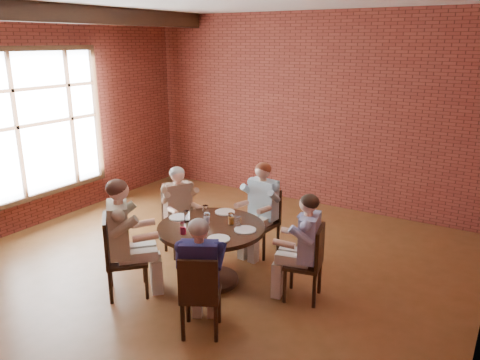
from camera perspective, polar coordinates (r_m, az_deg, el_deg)
The scene contains 27 objects.
floor at distance 6.14m, azimuth -5.87°, elevation -11.69°, with size 7.00×7.00×0.00m, color brown.
wall_back at distance 8.52m, azimuth 8.35°, elevation 8.35°, with size 7.00×7.00×0.00m, color maroon.
wall_left at distance 7.94m, azimuth -25.37°, elevation 6.33°, with size 7.00×7.00×0.00m, color maroon.
ceiling_beam at distance 7.19m, azimuth -23.28°, elevation 18.29°, with size 0.22×6.90×0.26m, color #311D10.
window at distance 8.11m, azimuth -22.70°, elevation 6.47°, with size 0.10×2.16×2.36m.
dining_table at distance 5.78m, azimuth -3.48°, elevation -7.65°, with size 1.31×1.31×0.75m.
chair_a at distance 5.48m, azimuth 8.55°, elevation -9.64°, with size 0.48×0.48×0.91m.
diner_a at distance 5.43m, azimuth 7.80°, elevation -8.17°, with size 0.50×0.61×1.28m, color #4152AA, non-canonical shape.
chair_b at distance 6.63m, azimuth 2.96°, elevation -4.62°, with size 0.45×0.45×0.93m.
diner_b at distance 6.51m, azimuth 2.57°, elevation -3.58°, with size 0.52×0.63×1.31m, color #9FBCCA, non-canonical shape.
chair_c at distance 6.67m, azimuth -7.57°, elevation -4.74°, with size 0.53×0.53×0.89m.
diner_c at distance 6.55m, azimuth -7.36°, elevation -3.83°, with size 0.48×0.59×1.26m, color brown, non-canonical shape.
chair_d at distance 5.69m, azimuth -14.68°, elevation -8.62°, with size 0.66×0.66×0.98m.
diner_d at distance 5.62m, azimuth -13.83°, elevation -6.89°, with size 0.58×0.71×1.41m, color #B99B91, non-canonical shape.
chair_e at distance 4.81m, azimuth -4.92°, elevation -13.55°, with size 0.53×0.53×0.90m.
diner_e at distance 4.81m, azimuth -4.85°, elevation -11.65°, with size 0.49×0.60×1.26m, color #1B1A4B, non-canonical shape.
plate_a at distance 5.55m, azimuth 0.62°, elevation -6.09°, with size 0.26×0.26×0.01m, color white.
plate_b at distance 6.12m, azimuth -1.85°, elevation -3.91°, with size 0.26×0.26×0.01m, color white.
plate_c at distance 5.98m, azimuth -7.41°, elevation -4.52°, with size 0.26×0.26×0.01m, color white.
plate_d at distance 5.32m, azimuth -2.64°, elevation -7.19°, with size 0.26×0.26×0.01m, color white.
glass_a at distance 5.61m, azimuth -0.20°, elevation -5.17°, with size 0.07×0.07×0.14m, color white.
glass_b at distance 5.72m, azimuth -1.11°, elevation -4.73°, with size 0.07×0.07×0.14m, color white.
glass_c at distance 5.99m, azimuth -4.23°, elevation -3.75°, with size 0.07×0.07×0.14m, color white.
glass_d at distance 5.75m, azimuth -4.09°, elevation -4.64°, with size 0.07×0.07×0.14m, color white.
glass_e at distance 5.83m, azimuth -6.50°, elevation -4.40°, with size 0.07×0.07×0.14m, color white.
glass_f at distance 5.47m, azimuth -6.95°, elevation -5.87°, with size 0.07×0.07×0.14m, color white.
smartphone at distance 5.33m, azimuth -1.94°, elevation -7.15°, with size 0.08×0.16×0.01m, color black.
Camera 1 is at (3.35, -4.25, 2.91)m, focal length 35.00 mm.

